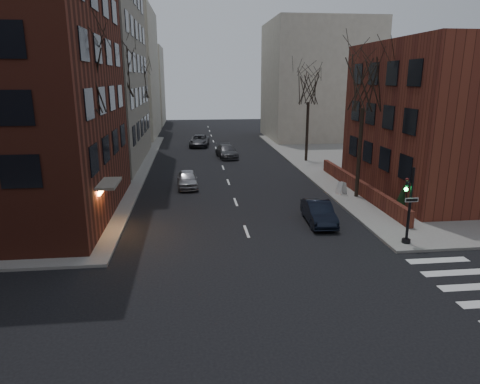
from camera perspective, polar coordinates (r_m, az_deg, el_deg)
name	(u,v)px	position (r m, az deg, el deg)	size (l,w,h in m)	color
ground	(297,370)	(13.98, 7.65, -22.43)	(160.00, 160.00, 0.00)	black
building_left_tan	(37,17)	(47.21, -25.42, 20.37)	(18.00, 18.00, 28.00)	gray
building_right_brick	(457,119)	(35.64, 26.96, 8.62)	(12.00, 14.00, 11.00)	maroon
low_wall_right	(358,186)	(33.08, 15.47, 0.78)	(0.35, 16.00, 1.00)	maroon
building_distant_la	(106,74)	(66.83, -17.44, 14.79)	(14.00, 16.00, 18.00)	beige
building_distant_ra	(318,81)	(63.32, 10.33, 14.33)	(14.00, 14.00, 16.00)	beige
building_distant_lb	(135,86)	(83.35, -13.77, 13.57)	(10.00, 12.00, 14.00)	beige
traffic_signal	(408,211)	(23.46, 21.51, -2.31)	(0.76, 0.44, 4.00)	black
tree_left_a	(81,78)	(25.41, -20.42, 14.10)	(4.18, 4.18, 10.26)	#2D231C
tree_left_b	(117,72)	(37.19, -16.08, 15.12)	(4.40, 4.40, 10.80)	#2D231C
tree_left_c	(138,82)	(51.07, -13.45, 14.11)	(3.96, 3.96, 9.72)	#2D231C
tree_right_a	(364,84)	(31.04, 16.25, 13.61)	(3.96, 3.96, 9.72)	#2D231C
tree_right_b	(309,87)	(44.32, 9.17, 13.67)	(3.74, 3.74, 9.18)	#2D231C
streetlamp_near	(121,136)	(33.41, -15.58, 7.18)	(0.36, 0.36, 6.28)	black
streetlamp_far	(147,114)	(53.16, -12.30, 10.09)	(0.36, 0.36, 6.28)	black
parked_sedan	(319,212)	(26.02, 10.45, -2.69)	(1.43, 4.09, 1.35)	black
car_lane_silver	(187,179)	(34.26, -7.04, 1.73)	(1.59, 3.95, 1.35)	#9B9A9F
car_lane_gray	(227,151)	(46.88, -1.79, 5.43)	(1.92, 4.71, 1.37)	#404146
car_lane_far	(199,141)	(55.10, -5.45, 6.83)	(2.34, 5.08, 1.41)	#3E3E43
sandwich_board	(342,188)	(32.39, 13.41, 0.54)	(0.41, 0.57, 0.92)	silver
evergreen_shrub	(403,197)	(29.48, 20.93, -0.57)	(1.09, 1.09, 1.82)	black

